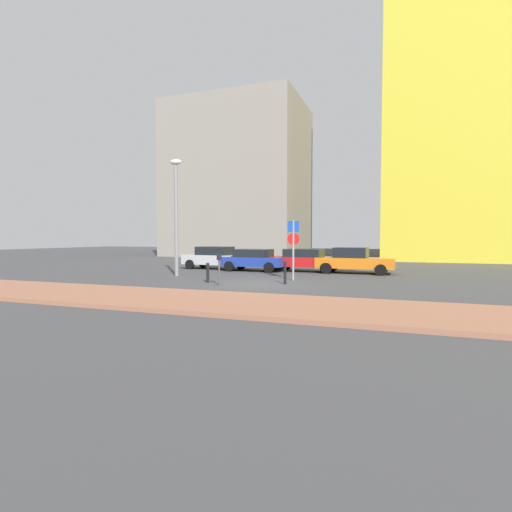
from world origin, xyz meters
TOP-DOWN VIEW (x-y plane):
  - ground_plane at (0.00, 0.00)m, footprint 120.00×120.00m
  - sidewalk_brick at (0.00, -5.62)m, footprint 40.00×3.99m
  - parked_car_silver at (-5.72, 7.29)m, footprint 4.60×2.16m
  - parked_car_blue at (-2.70, 6.68)m, footprint 4.05×2.13m
  - parked_car_red at (0.43, 7.39)m, footprint 4.56×2.13m
  - parked_car_orange at (3.48, 7.22)m, footprint 4.59×2.15m
  - parking_sign_post at (1.10, 2.14)m, footprint 0.59×0.15m
  - parking_meter at (-1.46, -1.04)m, footprint 0.18×0.14m
  - street_lamp at (-5.58, 2.09)m, footprint 0.70×0.36m
  - traffic_bollard_near at (-2.47, -0.18)m, footprint 0.15×0.15m
  - traffic_bollard_mid at (1.15, 0.49)m, footprint 0.13×0.13m
  - building_colorful_midrise at (13.95, 27.14)m, footprint 19.37×14.54m
  - building_under_construction at (-12.17, 26.68)m, footprint 15.11×11.43m

SIDE VIEW (x-z plane):
  - ground_plane at x=0.00m, z-range 0.00..0.00m
  - sidewalk_brick at x=0.00m, z-range 0.00..0.14m
  - traffic_bollard_near at x=-2.47m, z-range 0.00..0.93m
  - traffic_bollard_mid at x=1.15m, z-range 0.00..1.04m
  - parked_car_blue at x=-2.70m, z-range 0.05..1.44m
  - parked_car_red at x=0.43m, z-range 0.04..1.46m
  - parked_car_orange at x=3.48m, z-range 0.00..1.55m
  - parked_car_silver at x=-5.72m, z-range 0.03..1.55m
  - parking_meter at x=-1.46m, z-range 0.21..1.63m
  - parking_sign_post at x=1.10m, z-range 0.39..3.38m
  - street_lamp at x=-5.58m, z-range 0.61..7.04m
  - building_under_construction at x=-12.17m, z-range 0.00..17.52m
  - building_colorful_midrise at x=13.95m, z-range 0.00..26.83m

